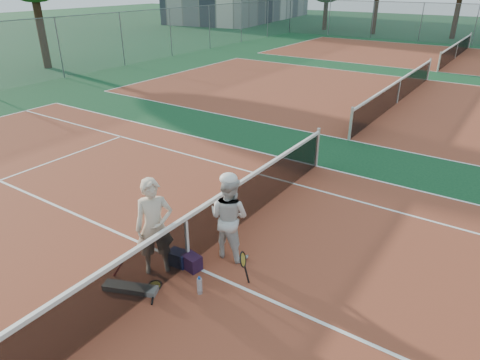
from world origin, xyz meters
name	(u,v)px	position (x,y,z in m)	size (l,w,h in m)	color
ground	(189,264)	(0.00, 0.00, 0.00)	(130.00, 130.00, 0.00)	#113E21
court_main	(189,264)	(0.00, 0.00, 0.00)	(23.77, 10.97, 0.01)	brown
court_far_a	(397,103)	(0.00, 13.50, 0.00)	(23.77, 10.97, 0.01)	brown
court_far_b	(455,58)	(0.00, 27.00, 0.00)	(23.77, 10.97, 0.01)	brown
net_main	(187,241)	(0.00, 0.00, 0.51)	(0.10, 10.98, 1.02)	black
net_far_a	(399,91)	(0.00, 13.50, 0.51)	(0.10, 10.98, 1.02)	black
net_far_b	(457,50)	(0.00, 27.00, 0.51)	(0.10, 10.98, 1.02)	black
fence_back	(476,25)	(0.00, 34.00, 1.50)	(32.00, 0.06, 3.00)	slate
fence_left	(21,54)	(-16.00, 6.75, 1.50)	(54.50, 0.06, 3.00)	slate
player_a	(154,227)	(-0.35, -0.42, 0.90)	(0.65, 0.43, 1.79)	beige
player_b	(229,217)	(0.44, 0.68, 0.81)	(0.79, 0.62, 1.63)	silver
racket_red	(126,265)	(-0.65, -0.88, 0.26)	(0.34, 0.27, 0.52)	maroon
racket_black_held	(243,268)	(1.10, 0.15, 0.30)	(0.17, 0.27, 0.59)	black
racket_spare	(155,286)	(-0.08, -0.79, 0.01)	(0.60, 0.27, 0.03)	black
sports_bag_navy	(178,258)	(-0.15, -0.10, 0.14)	(0.36, 0.24, 0.28)	black
sports_bag_purple	(192,262)	(0.13, -0.06, 0.14)	(0.35, 0.24, 0.28)	black
net_cover_canvas	(130,288)	(-0.34, -1.10, 0.05)	(0.93, 0.22, 0.10)	#615D57
water_bottle	(200,286)	(0.68, -0.51, 0.15)	(0.09, 0.09, 0.30)	#C9E9FF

